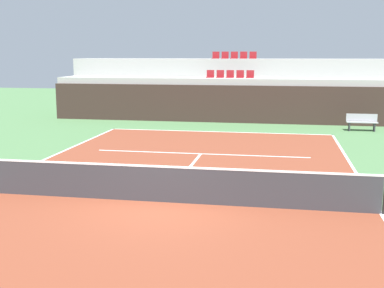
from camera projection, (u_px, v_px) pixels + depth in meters
The scene contains 13 objects.
ground_plane at pixel (161, 202), 12.83m from camera, with size 80.00×80.00×0.00m, color #477042.
court_surface at pixel (161, 202), 12.83m from camera, with size 11.00×24.00×0.01m, color brown.
baseline_far at pixel (219, 132), 24.40m from camera, with size 11.00×0.10×0.00m, color white.
sideline_right at pixel (381, 214), 11.87m from camera, with size 0.10×24.00×0.00m, color white.
service_line_far at pixel (201, 154), 19.02m from camera, with size 8.26×0.10×0.00m, color white.
centre_service_line at pixel (185, 173), 15.93m from camera, with size 0.10×6.40×0.00m, color white.
back_wall at pixel (227, 104), 27.65m from camera, with size 20.35×0.30×2.09m, color #33231E.
stands_tier_lower at pixel (230, 99), 28.92m from camera, with size 20.35×2.40×2.44m, color #9E9E99.
stands_tier_upper at pixel (234, 87), 31.15m from camera, with size 20.35×2.40×3.52m, color #9E9E99.
seating_row_lower at pixel (230, 76), 28.77m from camera, with size 2.78×0.44×0.44m.
seating_row_upper at pixel (234, 57), 30.90m from camera, with size 2.78×0.44×0.44m.
tennis_net at pixel (161, 183), 12.74m from camera, with size 11.08×0.08×1.07m.
player_bench at pixel (362, 121), 24.67m from camera, with size 1.50×0.40×0.85m.
Camera 1 is at (2.98, -12.01, 3.80)m, focal length 46.18 mm.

